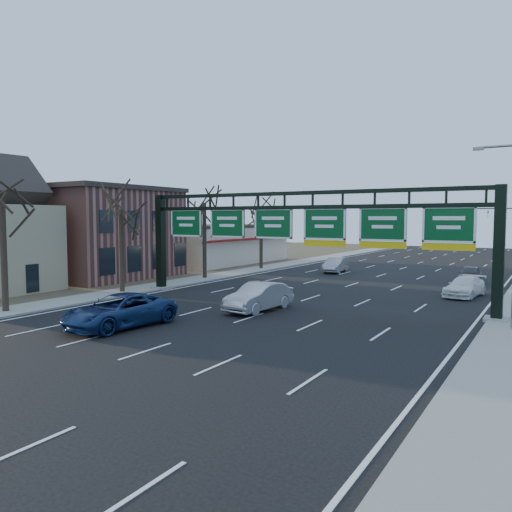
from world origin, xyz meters
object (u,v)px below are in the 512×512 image
Objects in this scene: car_blue_suv at (120,311)px; car_silver_sedan at (259,297)px; sign_gantry at (300,231)px; car_white_wagon at (465,287)px.

car_silver_sedan is at bearing 68.93° from car_blue_suv.
car_silver_sedan is (3.69, 7.44, -0.00)m from car_blue_suv.
car_silver_sedan is (-0.81, -3.86, -3.80)m from sign_gantry.
car_silver_sedan is 1.06× the size of car_white_wagon.
car_white_wagon is at bearing 42.94° from sign_gantry.
sign_gantry is at bearing 83.04° from car_silver_sedan.
car_silver_sedan is 15.34m from car_white_wagon.
sign_gantry is 12.74m from car_blue_suv.
car_blue_suv is 1.26× the size of car_white_wagon.
car_blue_suv is 1.19× the size of car_silver_sedan.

